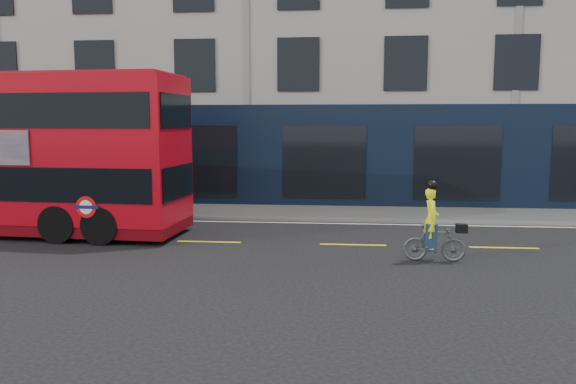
# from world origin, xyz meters

# --- Properties ---
(ground) EXTENTS (120.00, 120.00, 0.00)m
(ground) POSITION_xyz_m (0.00, 0.00, 0.00)
(ground) COLOR black
(ground) RESTS_ON ground
(pavement) EXTENTS (60.00, 3.00, 0.12)m
(pavement) POSITION_xyz_m (0.00, 6.50, 0.06)
(pavement) COLOR gray
(pavement) RESTS_ON ground
(kerb) EXTENTS (60.00, 0.12, 0.13)m
(kerb) POSITION_xyz_m (0.00, 5.00, 0.07)
(kerb) COLOR gray
(kerb) RESTS_ON ground
(building_terrace) EXTENTS (50.00, 10.07, 15.00)m
(building_terrace) POSITION_xyz_m (0.00, 12.94, 7.49)
(building_terrace) COLOR #A2A099
(building_terrace) RESTS_ON ground
(road_edge_line) EXTENTS (58.00, 0.10, 0.01)m
(road_edge_line) POSITION_xyz_m (0.00, 4.70, 0.00)
(road_edge_line) COLOR silver
(road_edge_line) RESTS_ON ground
(lane_dashes) EXTENTS (58.00, 0.12, 0.01)m
(lane_dashes) POSITION_xyz_m (0.00, 1.50, 0.00)
(lane_dashes) COLOR #CDCC18
(lane_dashes) RESTS_ON ground
(cyclist) EXTENTS (1.50, 0.53, 1.96)m
(cyclist) POSITION_xyz_m (5.88, -0.14, 0.66)
(cyclist) COLOR #4E5154
(cyclist) RESTS_ON ground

